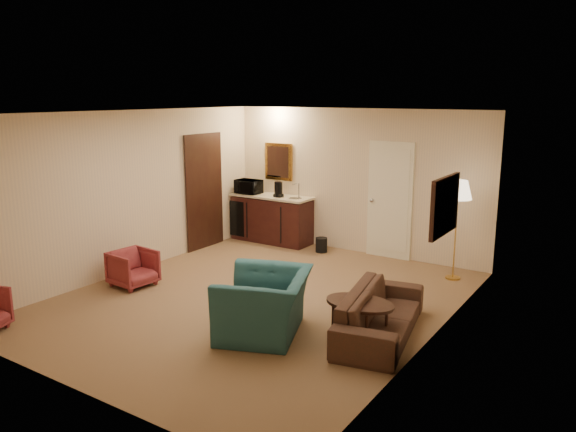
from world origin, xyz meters
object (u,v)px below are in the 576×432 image
at_px(teal_armchair, 264,294).
at_px(sofa, 381,306).
at_px(rose_chair_near, 133,266).
at_px(coffee_maker, 278,189).
at_px(wetbar_cabinet, 272,219).
at_px(microwave, 248,185).
at_px(floor_lamp, 456,230).
at_px(coffee_table, 359,321).
at_px(waste_bin, 321,245).

bearing_deg(teal_armchair, sofa, 99.75).
distance_m(sofa, teal_armchair, 1.40).
relative_size(rose_chair_near, coffee_maker, 2.10).
bearing_deg(rose_chair_near, wetbar_cabinet, 0.28).
relative_size(microwave, coffee_maker, 1.71).
xyz_separation_m(wetbar_cabinet, sofa, (3.60, -2.90, -0.09)).
height_order(teal_armchair, floor_lamp, floor_lamp).
relative_size(wetbar_cabinet, sofa, 0.87).
height_order(wetbar_cabinet, sofa, wetbar_cabinet).
bearing_deg(sofa, microwave, 44.21).
bearing_deg(coffee_table, microwave, 142.04).
xyz_separation_m(rose_chair_near, coffee_table, (3.70, 0.14, -0.06)).
bearing_deg(microwave, sofa, -34.60).
relative_size(wetbar_cabinet, rose_chair_near, 2.70).
distance_m(floor_lamp, waste_bin, 2.58).
distance_m(rose_chair_near, coffee_maker, 3.35).
distance_m(teal_armchair, coffee_maker, 4.22).
height_order(sofa, coffee_maker, coffee_maker).
xyz_separation_m(coffee_table, microwave, (-3.95, 3.08, 0.85)).
distance_m(teal_armchair, microwave, 4.62).
height_order(wetbar_cabinet, rose_chair_near, wetbar_cabinet).
height_order(wetbar_cabinet, coffee_table, wetbar_cabinet).
relative_size(wetbar_cabinet, coffee_maker, 5.67).
height_order(floor_lamp, coffee_maker, floor_lamp).
bearing_deg(sofa, teal_armchair, 110.02).
bearing_deg(waste_bin, rose_chair_near, -114.65).
bearing_deg(coffee_maker, floor_lamp, -8.38).
xyz_separation_m(teal_armchair, coffee_maker, (-2.20, 3.55, 0.56)).
relative_size(wetbar_cabinet, coffee_table, 1.97).
bearing_deg(rose_chair_near, microwave, 9.06).
bearing_deg(wetbar_cabinet, floor_lamp, -4.96).
height_order(sofa, rose_chair_near, sofa).
relative_size(sofa, rose_chair_near, 3.10).
bearing_deg(microwave, rose_chair_near, -85.64).
distance_m(coffee_table, coffee_maker, 4.55).
relative_size(waste_bin, microwave, 0.54).
xyz_separation_m(sofa, floor_lamp, (0.09, 2.58, 0.42)).
relative_size(teal_armchair, waste_bin, 4.32).
relative_size(waste_bin, coffee_maker, 0.93).
xyz_separation_m(wetbar_cabinet, coffee_maker, (0.21, -0.07, 0.60)).
bearing_deg(coffee_maker, microwave, 176.45).
bearing_deg(teal_armchair, rose_chair_near, -118.50).
bearing_deg(wetbar_cabinet, rose_chair_near, -94.34).
relative_size(teal_armchair, rose_chair_near, 1.92).
height_order(rose_chair_near, floor_lamp, floor_lamp).
bearing_deg(teal_armchair, microwave, -162.13).
bearing_deg(coffee_table, wetbar_cabinet, 137.51).
distance_m(wetbar_cabinet, waste_bin, 1.25).
bearing_deg(waste_bin, teal_armchair, -70.86).
height_order(rose_chair_near, coffee_table, rose_chair_near).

